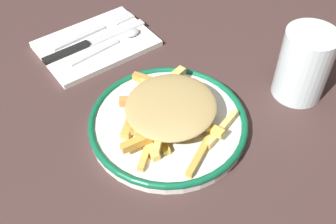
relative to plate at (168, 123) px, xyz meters
The scene contains 8 objects.
ground_plane 0.01m from the plate, ahead, with size 2.60×2.60×0.00m, color #402C2A.
plate is the anchor object (origin of this frame).
fries_heap 0.03m from the plate, 123.76° to the left, with size 0.22×0.19×0.04m.
napkin 0.24m from the plate, behind, with size 0.14×0.20×0.01m, color white.
fork 0.27m from the plate, behind, with size 0.04×0.18×0.01m.
knife 0.24m from the plate, behind, with size 0.03×0.21×0.01m.
spoon 0.22m from the plate, behind, with size 0.04×0.15×0.01m.
water_glass 0.23m from the plate, 78.10° to the left, with size 0.08×0.08×0.12m, color silver.
Camera 1 is at (0.35, -0.22, 0.48)m, focal length 43.86 mm.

